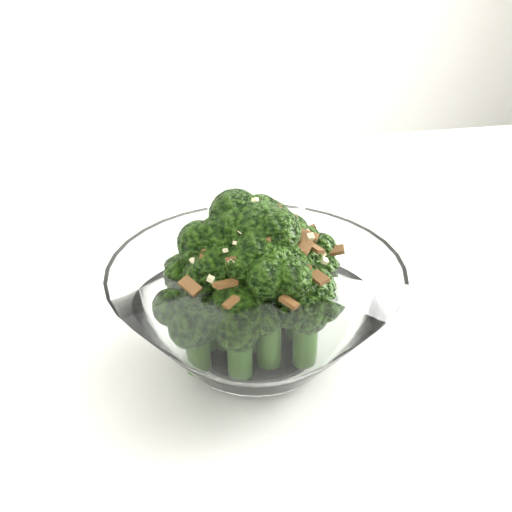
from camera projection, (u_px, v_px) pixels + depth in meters
name	position (u px, v px, depth m)	size (l,w,h in m)	color
table	(312.00, 369.00, 0.65)	(1.34, 1.03, 0.75)	white
broccoli_dish	(256.00, 299.00, 0.53)	(0.22, 0.22, 0.14)	white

